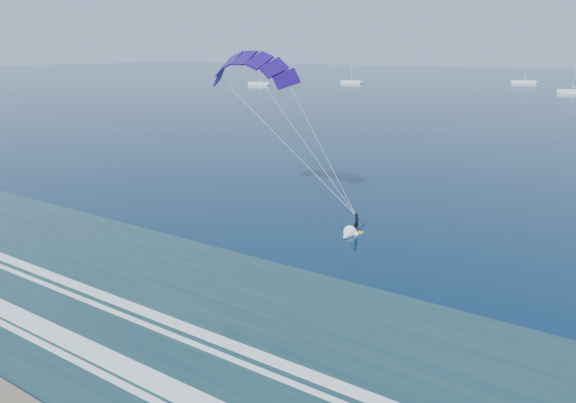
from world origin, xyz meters
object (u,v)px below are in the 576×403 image
at_px(sailboat_0, 259,83).
at_px(sailboat_3, 572,91).
at_px(kitesurfer_rig, 295,130).
at_px(sailboat_1, 351,82).
at_px(sailboat_2, 524,82).

xyz_separation_m(sailboat_0, sailboat_3, (110.91, 23.31, -0.01)).
distance_m(kitesurfer_rig, sailboat_1, 188.19).
bearing_deg(sailboat_2, sailboat_0, -140.63).
xyz_separation_m(kitesurfer_rig, sailboat_2, (-16.62, 211.95, -7.12)).
relative_size(kitesurfer_rig, sailboat_0, 1.13).
bearing_deg(sailboat_1, kitesurfer_rig, -65.26).
xyz_separation_m(kitesurfer_rig, sailboat_3, (6.02, 162.83, -7.13)).
xyz_separation_m(sailboat_1, sailboat_2, (62.07, 41.15, 0.00)).
distance_m(sailboat_1, sailboat_3, 85.08).
bearing_deg(kitesurfer_rig, sailboat_2, 94.48).
height_order(kitesurfer_rig, sailboat_3, kitesurfer_rig).
bearing_deg(sailboat_1, sailboat_0, -129.95).
bearing_deg(sailboat_1, sailboat_2, 33.54).
distance_m(sailboat_1, sailboat_2, 74.47).
bearing_deg(sailboat_0, sailboat_3, 11.87).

